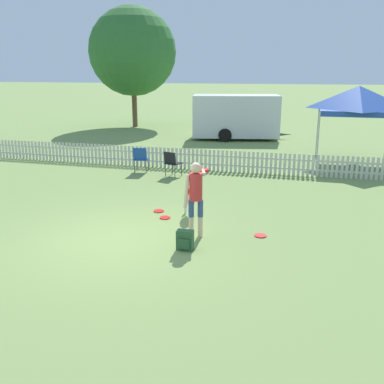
# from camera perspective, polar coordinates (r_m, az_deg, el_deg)

# --- Properties ---
(ground_plane) EXTENTS (240.00, 240.00, 0.00)m
(ground_plane) POSITION_cam_1_polar(r_m,az_deg,el_deg) (9.42, -9.83, -6.25)
(ground_plane) COLOR olive
(handler_person) EXTENTS (0.43, 1.10, 1.66)m
(handler_person) POSITION_cam_1_polar(r_m,az_deg,el_deg) (9.13, 0.54, 0.19)
(handler_person) COLOR beige
(handler_person) RESTS_ON ground_plane
(leaping_dog) EXTENTS (0.54, 1.03, 0.88)m
(leaping_dog) POSITION_cam_1_polar(r_m,az_deg,el_deg) (10.49, -0.28, -0.76)
(leaping_dog) COLOR beige
(leaping_dog) RESTS_ON ground_plane
(frisbee_near_handler) EXTENTS (0.26, 0.26, 0.02)m
(frisbee_near_handler) POSITION_cam_1_polar(r_m,az_deg,el_deg) (11.11, -4.44, -2.54)
(frisbee_near_handler) COLOR red
(frisbee_near_handler) RESTS_ON ground_plane
(frisbee_near_dog) EXTENTS (0.26, 0.26, 0.02)m
(frisbee_near_dog) POSITION_cam_1_polar(r_m,az_deg,el_deg) (10.60, -3.62, -3.43)
(frisbee_near_dog) COLOR red
(frisbee_near_dog) RESTS_ON ground_plane
(frisbee_midfield) EXTENTS (0.26, 0.26, 0.02)m
(frisbee_midfield) POSITION_cam_1_polar(r_m,az_deg,el_deg) (9.58, 9.13, -5.76)
(frisbee_midfield) COLOR red
(frisbee_midfield) RESTS_ON ground_plane
(backpack_on_grass) EXTENTS (0.34, 0.22, 0.41)m
(backpack_on_grass) POSITION_cam_1_polar(r_m,az_deg,el_deg) (8.70, -0.95, -6.46)
(backpack_on_grass) COLOR #2D5633
(backpack_on_grass) RESTS_ON ground_plane
(picket_fence) EXTENTS (17.38, 0.04, 0.77)m
(picket_fence) POSITION_cam_1_polar(r_m,az_deg,el_deg) (15.71, 0.98, 4.37)
(picket_fence) COLOR beige
(picket_fence) RESTS_ON ground_plane
(folding_chair_blue_left) EXTENTS (0.57, 0.59, 0.92)m
(folding_chair_blue_left) POSITION_cam_1_polar(r_m,az_deg,el_deg) (15.34, -6.87, 4.61)
(folding_chair_blue_left) COLOR #333338
(folding_chair_blue_left) RESTS_ON ground_plane
(folding_chair_center) EXTENTS (0.60, 0.62, 0.87)m
(folding_chair_center) POSITION_cam_1_polar(r_m,az_deg,el_deg) (14.67, -2.70, 4.08)
(folding_chair_center) COLOR #333338
(folding_chair_center) RESTS_ON ground_plane
(canopy_tent_main) EXTENTS (2.78, 2.78, 2.98)m
(canopy_tent_main) POSITION_cam_1_polar(r_m,az_deg,el_deg) (17.66, 21.28, 11.36)
(canopy_tent_main) COLOR #B2B2B2
(canopy_tent_main) RESTS_ON ground_plane
(equipment_trailer) EXTENTS (5.40, 3.04, 2.30)m
(equipment_trailer) POSITION_cam_1_polar(r_m,az_deg,el_deg) (23.16, 5.83, 10.07)
(equipment_trailer) COLOR silver
(equipment_trailer) RESTS_ON ground_plane
(tree_left_grove) EXTENTS (5.46, 5.46, 7.42)m
(tree_left_grove) POSITION_cam_1_polar(r_m,az_deg,el_deg) (28.46, -7.93, 18.04)
(tree_left_grove) COLOR brown
(tree_left_grove) RESTS_ON ground_plane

